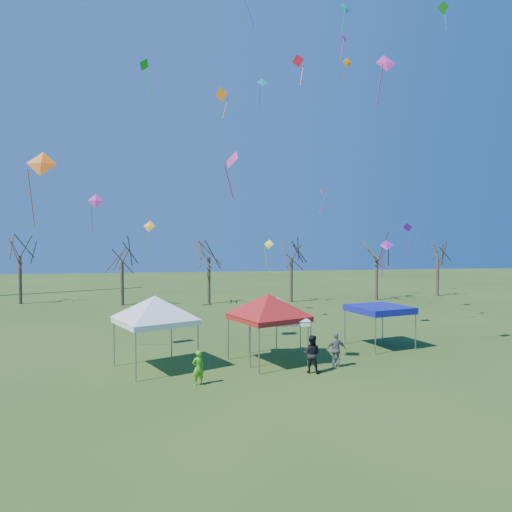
{
  "coord_description": "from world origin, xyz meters",
  "views": [
    {
      "loc": [
        -5.76,
        -21.15,
        6.34
      ],
      "look_at": [
        -1.42,
        3.0,
        5.49
      ],
      "focal_mm": 32.0,
      "sensor_mm": 36.0,
      "label": 1
    }
  ],
  "objects_px": {
    "tree_1": "(122,246)",
    "tent_white_west": "(155,301)",
    "tent_blue": "(379,309)",
    "tree_2": "(209,241)",
    "tree_4": "(377,243)",
    "tent_white_mid": "(277,301)",
    "person_green": "(198,368)",
    "tree_3": "(291,243)",
    "tree_5": "(438,246)",
    "tree_0": "(19,239)",
    "tent_red": "(269,298)",
    "person_dark": "(312,354)",
    "person_grey": "(336,350)"
  },
  "relations": [
    {
      "from": "tree_1",
      "to": "tree_5",
      "type": "distance_m",
      "value": 34.52
    },
    {
      "from": "tent_blue",
      "to": "tree_5",
      "type": "bearing_deg",
      "value": 51.52
    },
    {
      "from": "tent_white_west",
      "to": "person_green",
      "type": "relative_size",
      "value": 2.92
    },
    {
      "from": "tree_1",
      "to": "tent_red",
      "type": "distance_m",
      "value": 24.97
    },
    {
      "from": "tree_0",
      "to": "person_green",
      "type": "relative_size",
      "value": 5.57
    },
    {
      "from": "tree_4",
      "to": "person_green",
      "type": "bearing_deg",
      "value": -128.55
    },
    {
      "from": "tree_0",
      "to": "person_grey",
      "type": "xyz_separation_m",
      "value": [
        23.01,
        -27.06,
        -5.62
      ]
    },
    {
      "from": "person_dark",
      "to": "tree_0",
      "type": "bearing_deg",
      "value": -22.94
    },
    {
      "from": "tent_white_mid",
      "to": "tree_3",
      "type": "bearing_deg",
      "value": 73.49
    },
    {
      "from": "tree_0",
      "to": "person_dark",
      "type": "relative_size",
      "value": 4.66
    },
    {
      "from": "person_green",
      "to": "person_grey",
      "type": "bearing_deg",
      "value": 169.85
    },
    {
      "from": "tent_blue",
      "to": "person_grey",
      "type": "height_order",
      "value": "tent_blue"
    },
    {
      "from": "tent_white_mid",
      "to": "person_green",
      "type": "xyz_separation_m",
      "value": [
        -4.32,
        -3.45,
        -2.35
      ]
    },
    {
      "from": "tent_blue",
      "to": "person_grey",
      "type": "distance_m",
      "value": 5.68
    },
    {
      "from": "tree_2",
      "to": "person_grey",
      "type": "bearing_deg",
      "value": -79.34
    },
    {
      "from": "tree_5",
      "to": "tent_blue",
      "type": "xyz_separation_m",
      "value": [
        -17.5,
        -22.01,
        -3.5
      ]
    },
    {
      "from": "person_grey",
      "to": "person_dark",
      "type": "height_order",
      "value": "person_dark"
    },
    {
      "from": "tree_2",
      "to": "tent_white_mid",
      "type": "distance_m",
      "value": 22.48
    },
    {
      "from": "tent_white_west",
      "to": "person_grey",
      "type": "relative_size",
      "value": 2.55
    },
    {
      "from": "tent_white_west",
      "to": "person_grey",
      "type": "xyz_separation_m",
      "value": [
        8.87,
        -1.38,
        -2.49
      ]
    },
    {
      "from": "tree_4",
      "to": "tent_blue",
      "type": "relative_size",
      "value": 2.11
    },
    {
      "from": "tree_1",
      "to": "person_green",
      "type": "relative_size",
      "value": 4.98
    },
    {
      "from": "tree_2",
      "to": "tent_white_mid",
      "type": "xyz_separation_m",
      "value": [
        1.93,
        -22.16,
        -3.19
      ]
    },
    {
      "from": "tent_white_mid",
      "to": "tree_2",
      "type": "bearing_deg",
      "value": 94.97
    },
    {
      "from": "tent_red",
      "to": "person_dark",
      "type": "height_order",
      "value": "tent_red"
    },
    {
      "from": "tree_3",
      "to": "tree_0",
      "type": "bearing_deg",
      "value": 172.92
    },
    {
      "from": "tent_red",
      "to": "tree_2",
      "type": "bearing_deg",
      "value": 93.53
    },
    {
      "from": "tree_5",
      "to": "tent_white_west",
      "type": "relative_size",
      "value": 1.69
    },
    {
      "from": "tree_2",
      "to": "tent_blue",
      "type": "height_order",
      "value": "tree_2"
    },
    {
      "from": "tent_white_west",
      "to": "tent_red",
      "type": "relative_size",
      "value": 1.02
    },
    {
      "from": "tree_2",
      "to": "tree_4",
      "type": "height_order",
      "value": "tree_2"
    },
    {
      "from": "tree_2",
      "to": "tree_5",
      "type": "relative_size",
      "value": 1.1
    },
    {
      "from": "tree_5",
      "to": "tree_4",
      "type": "bearing_deg",
      "value": -166.15
    },
    {
      "from": "tree_2",
      "to": "person_green",
      "type": "distance_m",
      "value": 26.32
    },
    {
      "from": "tree_4",
      "to": "person_grey",
      "type": "height_order",
      "value": "tree_4"
    },
    {
      "from": "tent_white_west",
      "to": "tent_blue",
      "type": "height_order",
      "value": "tent_white_west"
    },
    {
      "from": "tent_red",
      "to": "person_dark",
      "type": "distance_m",
      "value": 3.65
    },
    {
      "from": "tree_2",
      "to": "tent_white_mid",
      "type": "relative_size",
      "value": 1.89
    },
    {
      "from": "tree_4",
      "to": "tent_red",
      "type": "height_order",
      "value": "tree_4"
    },
    {
      "from": "tree_1",
      "to": "tent_white_west",
      "type": "height_order",
      "value": "tree_1"
    },
    {
      "from": "tree_3",
      "to": "tent_white_mid",
      "type": "distance_m",
      "value": 22.96
    },
    {
      "from": "tent_blue",
      "to": "person_green",
      "type": "xyz_separation_m",
      "value": [
        -10.98,
        -5.29,
        -1.48
      ]
    },
    {
      "from": "tree_3",
      "to": "tree_5",
      "type": "bearing_deg",
      "value": 6.52
    },
    {
      "from": "tent_white_mid",
      "to": "tent_red",
      "type": "distance_m",
      "value": 0.71
    },
    {
      "from": "tree_2",
      "to": "tent_white_west",
      "type": "bearing_deg",
      "value": -100.85
    },
    {
      "from": "tent_white_mid",
      "to": "person_dark",
      "type": "distance_m",
      "value": 3.57
    },
    {
      "from": "tent_red",
      "to": "person_grey",
      "type": "relative_size",
      "value": 2.51
    },
    {
      "from": "tree_3",
      "to": "tent_red",
      "type": "distance_m",
      "value": 23.48
    },
    {
      "from": "tree_1",
      "to": "tree_4",
      "type": "relative_size",
      "value": 0.96
    },
    {
      "from": "tree_1",
      "to": "tree_5",
      "type": "xyz_separation_m",
      "value": [
        34.49,
        1.42,
        -0.06
      ]
    }
  ]
}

